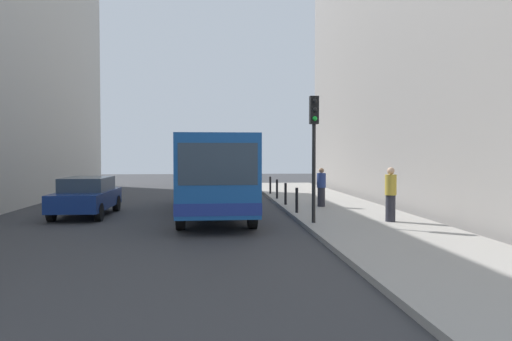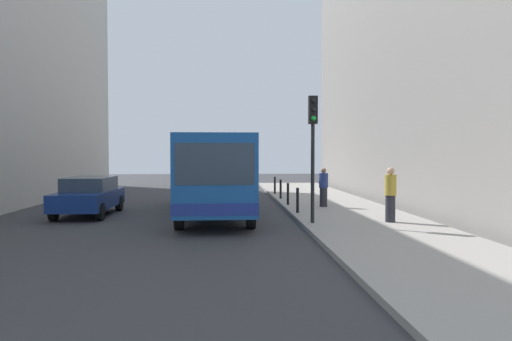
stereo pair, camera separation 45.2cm
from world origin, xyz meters
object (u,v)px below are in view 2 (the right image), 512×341
object	(u,v)px
traffic_light	(313,135)
bollard_mid	(288,194)
pedestrian_near_signal	(390,195)
pedestrian_mid_sidewalk	(324,187)
bollard_farthest	(275,185)
bus	(215,170)
car_behind_bus	(232,180)
bollard_near	(298,200)
car_beside_bus	(89,195)
bollard_far	(281,189)

from	to	relation	value
traffic_light	bollard_mid	xyz separation A→B (m)	(-0.10, 5.64, -2.38)
pedestrian_near_signal	pedestrian_mid_sidewalk	distance (m)	4.90
bollard_mid	pedestrian_mid_sidewalk	distance (m)	1.68
pedestrian_near_signal	bollard_farthest	bearing A→B (deg)	-46.78
bus	car_behind_bus	bearing A→B (deg)	-95.75
car_behind_bus	bollard_near	size ratio (longest dim) A/B	4.71
bollard_farthest	pedestrian_mid_sidewalk	size ratio (longest dim) A/B	0.58
car_beside_bus	bollard_near	distance (m)	8.05
bus	pedestrian_near_signal	size ratio (longest dim) A/B	6.17
car_behind_bus	pedestrian_near_signal	size ratio (longest dim) A/B	2.49
car_behind_bus	bollard_far	world-z (taller)	car_behind_bus
bollard_near	pedestrian_mid_sidewalk	distance (m)	2.53
car_beside_bus	pedestrian_mid_sidewalk	size ratio (longest dim) A/B	2.70
bollard_near	pedestrian_mid_sidewalk	bearing A→B (deg)	56.01
car_behind_bus	bollard_far	xyz separation A→B (m)	(2.35, -5.11, -0.16)
bollard_mid	pedestrian_near_signal	xyz separation A→B (m)	(2.68, -5.59, 0.43)
bollard_far	bollard_farthest	bearing A→B (deg)	90.00
car_behind_bus	bollard_mid	size ratio (longest dim) A/B	4.71
car_beside_bus	car_behind_bus	world-z (taller)	same
bollard_mid	pedestrian_near_signal	distance (m)	6.22
bus	bollard_mid	size ratio (longest dim) A/B	11.65
car_beside_bus	bus	bearing A→B (deg)	-176.63
car_beside_bus	bollard_mid	distance (m)	8.25
bus	bollard_far	size ratio (longest dim) A/B	11.65
traffic_light	bollard_near	bearing A→B (deg)	92.12
car_beside_bus	pedestrian_near_signal	distance (m)	11.26
car_behind_bus	pedestrian_near_signal	xyz separation A→B (m)	(5.03, -13.64, 0.27)
bollard_mid	bollard_farthest	xyz separation A→B (m)	(0.00, 5.88, 0.00)
car_beside_bus	bollard_mid	world-z (taller)	car_beside_bus
pedestrian_mid_sidewalk	bollard_mid	bearing A→B (deg)	-66.99
car_beside_bus	bollard_near	size ratio (longest dim) A/B	4.65
bus	bollard_mid	distance (m)	3.77
bus	pedestrian_mid_sidewalk	size ratio (longest dim) A/B	6.76
bollard_near	pedestrian_mid_sidewalk	world-z (taller)	pedestrian_mid_sidewalk
bollard_far	bollard_farthest	distance (m)	2.94
traffic_light	pedestrian_mid_sidewalk	distance (m)	5.36
pedestrian_mid_sidewalk	bollard_far	bearing A→B (deg)	-105.17
car_beside_bus	bollard_near	world-z (taller)	car_beside_bus
car_beside_bus	car_behind_bus	size ratio (longest dim) A/B	0.99
bollard_near	bollard_farthest	world-z (taller)	same
car_beside_bus	bollard_far	bearing A→B (deg)	-147.55
car_behind_bus	bollard_farthest	xyz separation A→B (m)	(2.35, -2.16, -0.16)
car_beside_bus	bollard_farthest	size ratio (longest dim) A/B	4.65
car_behind_bus	pedestrian_mid_sidewalk	xyz separation A→B (m)	(3.75, -8.91, 0.18)
bollard_mid	pedestrian_near_signal	size ratio (longest dim) A/B	0.53
car_behind_bus	pedestrian_mid_sidewalk	size ratio (longest dim) A/B	2.73
traffic_light	bollard_near	xyz separation A→B (m)	(-0.10, 2.70, -2.38)
car_beside_bus	traffic_light	size ratio (longest dim) A/B	1.08
traffic_light	bollard_mid	bearing A→B (deg)	91.02
car_beside_bus	pedestrian_near_signal	bearing A→B (deg)	162.15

